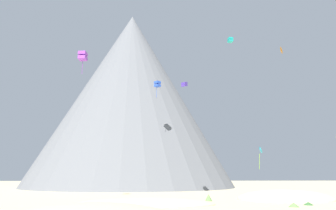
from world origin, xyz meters
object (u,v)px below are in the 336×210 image
Objects in this scene: bush_mid_center at (209,198)px; rock_massif at (136,103)px; bush_far_left at (308,203)px; kite_violet_mid at (83,56)px; kite_teal_high at (230,40)px; kite_blue_high at (157,84)px; kite_cyan_low at (260,151)px; kite_indigo_mid at (184,84)px; bush_far_right at (62,206)px; bush_scatter_east at (294,205)px; kite_orange_high at (281,50)px.

bush_mid_center is 71.56m from rock_massif.
kite_violet_mid is (-34.14, 13.48, 25.12)m from bush_far_left.
kite_blue_high is at bearing 94.85° from kite_teal_high.
bush_far_left is at bearing 1.56° from kite_cyan_low.
rock_massif reaches higher than kite_indigo_mid.
bush_far_right is at bearing -176.67° from bush_far_left.
bush_scatter_east is at bearing -5.75° from kite_cyan_low.
kite_violet_mid reaches higher than bush_mid_center.
kite_orange_high reaches higher than kite_indigo_mid.
kite_orange_high reaches higher than bush_mid_center.
kite_orange_high is (20.89, 19.00, 31.78)m from bush_mid_center.
kite_violet_mid reaches higher than kite_cyan_low.
rock_massif is at bearing 106.86° from bush_scatter_east.
bush_scatter_east reaches higher than bush_far_right.
bush_mid_center is at bearing -78.03° from rock_massif.
kite_orange_high is at bearing 68.75° from bush_scatter_east.
kite_blue_high reaches higher than kite_indigo_mid.
bush_far_left is 54.74m from kite_blue_high.
bush_far_left is at bearing -108.87° from kite_blue_high.
bush_far_right is 1.74× the size of kite_indigo_mid.
kite_orange_high is at bearing -146.12° from kite_indigo_mid.
kite_teal_high is (24.71, 9.12, 26.43)m from bush_far_right.
kite_cyan_low reaches higher than bush_far_left.
bush_scatter_east reaches higher than bush_far_left.
bush_far_left is at bearing 153.92° from kite_indigo_mid.
rock_massif reaches higher than kite_cyan_low.
kite_violet_mid is (-14.62, -29.59, -2.47)m from kite_blue_high.
bush_far_left is 82.27m from rock_massif.
rock_massif is at bearing 101.97° from bush_mid_center.
rock_massif reaches higher than kite_blue_high.
bush_far_left is at bearing -3.78° from kite_orange_high.
kite_violet_mid is at bearing -159.55° from kite_blue_high.
kite_orange_high is 1.14× the size of kite_indigo_mid.
kite_blue_high is at bearing -77.49° from rock_massif.
kite_cyan_low reaches higher than bush_mid_center.
kite_blue_high is (-7.09, 34.80, 27.27)m from bush_mid_center.
kite_orange_high is at bearing 42.29° from bush_mid_center.
bush_far_right is 37.31m from kite_teal_high.
bush_scatter_east is 0.31× the size of kite_blue_high.
bush_far_left is at bearing -70.26° from rock_massif.
kite_teal_high is 22.66m from kite_indigo_mid.
bush_scatter_east is 26.09m from kite_cyan_low.
kite_indigo_mid is (20.30, 15.58, -1.03)m from kite_violet_mid.
bush_far_right is 0.61× the size of kite_blue_high.
kite_teal_high is at bearing 20.26° from bush_far_right.
rock_massif is 60.94m from kite_cyan_low.
kite_violet_mid is 0.92× the size of kite_cyan_low.
kite_blue_high reaches higher than bush_far_right.
kite_cyan_low is at bearing -62.44° from rock_massif.
bush_far_left is 0.34× the size of kite_violet_mid.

